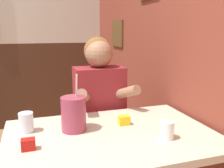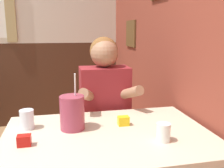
% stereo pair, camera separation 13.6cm
% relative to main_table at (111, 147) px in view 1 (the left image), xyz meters
% --- Properties ---
extents(brick_wall_right, '(0.08, 4.66, 2.70)m').
position_rel_main_table_xyz_m(brick_wall_right, '(0.58, 0.90, 0.67)').
color(brick_wall_right, brown).
rests_on(brick_wall_right, ground_plane).
extents(main_table, '(1.04, 0.71, 0.75)m').
position_rel_main_table_xyz_m(main_table, '(0.00, 0.00, 0.00)').
color(main_table, beige).
rests_on(main_table, ground_plane).
extents(person_seated, '(0.42, 0.40, 1.22)m').
position_rel_main_table_xyz_m(person_seated, '(0.08, 0.51, -0.05)').
color(person_seated, maroon).
rests_on(person_seated, ground_plane).
extents(cocktail_pitcher, '(0.13, 0.13, 0.30)m').
position_rel_main_table_xyz_m(cocktail_pitcher, '(-0.17, 0.10, 0.16)').
color(cocktail_pitcher, '#99384C').
rests_on(cocktail_pitcher, main_table).
extents(glass_near_pitcher, '(0.07, 0.07, 0.10)m').
position_rel_main_table_xyz_m(glass_near_pitcher, '(-0.41, 0.15, 0.12)').
color(glass_near_pitcher, silver).
rests_on(glass_near_pitcher, main_table).
extents(glass_center, '(0.07, 0.07, 0.09)m').
position_rel_main_table_xyz_m(glass_center, '(0.24, -0.14, 0.12)').
color(glass_center, silver).
rests_on(glass_center, main_table).
extents(condiment_ketchup, '(0.06, 0.04, 0.05)m').
position_rel_main_table_xyz_m(condiment_ketchup, '(-0.40, -0.06, 0.10)').
color(condiment_ketchup, '#B7140F').
rests_on(condiment_ketchup, main_table).
extents(condiment_mustard, '(0.06, 0.04, 0.05)m').
position_rel_main_table_xyz_m(condiment_mustard, '(0.10, 0.09, 0.10)').
color(condiment_mustard, yellow).
rests_on(condiment_mustard, main_table).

